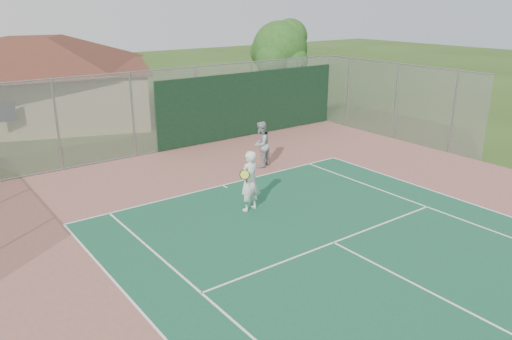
{
  "coord_description": "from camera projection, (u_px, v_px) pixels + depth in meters",
  "views": [
    {
      "loc": [
        -8.86,
        -2.03,
        6.15
      ],
      "look_at": [
        -0.65,
        9.03,
        1.49
      ],
      "focal_mm": 35.0,
      "sensor_mm": 36.0,
      "label": 1
    }
  ],
  "objects": [
    {
      "name": "back_fence",
      "position": [
        199.0,
        108.0,
        22.09
      ],
      "size": [
        20.08,
        0.11,
        3.53
      ],
      "color": "gray",
      "rests_on": "ground"
    },
    {
      "name": "tree",
      "position": [
        281.0,
        51.0,
        28.74
      ],
      "size": [
        3.77,
        3.58,
        5.26
      ],
      "color": "#342413",
      "rests_on": "ground"
    },
    {
      "name": "player_white_front",
      "position": [
        249.0,
        181.0,
        15.19
      ],
      "size": [
        0.95,
        0.75,
        1.9
      ],
      "rotation": [
        0.0,
        0.0,
        3.3
      ],
      "color": "silver",
      "rests_on": "ground"
    },
    {
      "name": "clubhouse",
      "position": [
        32.0,
        72.0,
        25.86
      ],
      "size": [
        14.38,
        11.96,
        5.31
      ],
      "rotation": [
        0.0,
        0.0,
        -0.35
      ],
      "color": "tan",
      "rests_on": "ground"
    },
    {
      "name": "player_grey_back",
      "position": [
        261.0,
        145.0,
        19.3
      ],
      "size": [
        1.08,
        0.99,
        1.79
      ],
      "rotation": [
        0.0,
        0.0,
        3.59
      ],
      "color": "#9C9EA1",
      "rests_on": "ground"
    },
    {
      "name": "side_fence_right",
      "position": [
        396.0,
        102.0,
        23.12
      ],
      "size": [
        0.08,
        9.0,
        3.5
      ],
      "color": "gray",
      "rests_on": "ground"
    }
  ]
}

